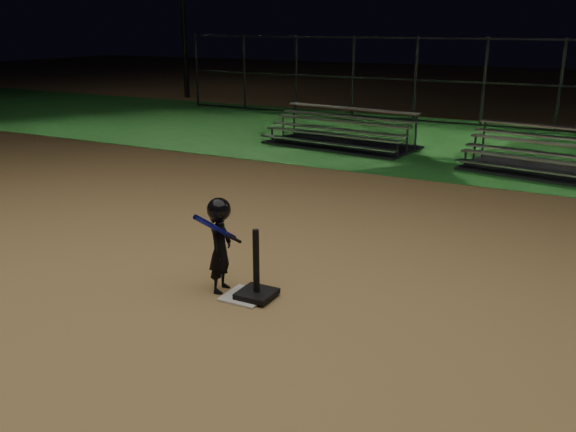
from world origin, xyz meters
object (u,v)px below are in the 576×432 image
object	(u,v)px
batting_tee	(257,285)
bleacher_left	(340,139)
bleacher_right	(558,166)
home_plate	(245,296)
child_batter	(220,242)

from	to	relation	value
batting_tee	bleacher_left	size ratio (longest dim) A/B	0.20
bleacher_right	home_plate	bearing A→B (deg)	-98.47
child_batter	bleacher_right	size ratio (longest dim) A/B	0.28
home_plate	bleacher_right	size ratio (longest dim) A/B	0.12
home_plate	child_batter	distance (m)	0.65
home_plate	bleacher_left	size ratio (longest dim) A/B	0.12
batting_tee	child_batter	xyz separation A→B (m)	(-0.46, -0.00, 0.41)
batting_tee	bleacher_left	world-z (taller)	bleacher_left
child_batter	bleacher_right	world-z (taller)	child_batter
home_plate	batting_tee	distance (m)	0.20
child_batter	bleacher_left	bearing A→B (deg)	5.39
home_plate	child_batter	xyz separation A→B (m)	(-0.33, 0.03, 0.56)
home_plate	bleacher_left	world-z (taller)	bleacher_left
home_plate	bleacher_right	bearing A→B (deg)	71.84
bleacher_left	batting_tee	bearing A→B (deg)	-66.31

